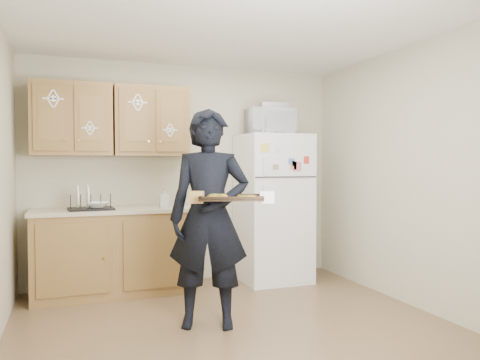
% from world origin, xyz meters
% --- Properties ---
extents(floor, '(3.60, 3.60, 0.00)m').
position_xyz_m(floor, '(0.00, 0.00, 0.00)').
color(floor, brown).
rests_on(floor, ground).
extents(ceiling, '(3.60, 3.60, 0.00)m').
position_xyz_m(ceiling, '(0.00, 0.00, 2.50)').
color(ceiling, white).
rests_on(ceiling, wall_back).
extents(wall_back, '(3.60, 0.04, 2.50)m').
position_xyz_m(wall_back, '(0.00, 1.80, 1.25)').
color(wall_back, '#BEB89A').
rests_on(wall_back, floor).
extents(wall_front, '(3.60, 0.04, 2.50)m').
position_xyz_m(wall_front, '(0.00, -1.80, 1.25)').
color(wall_front, '#BEB89A').
rests_on(wall_front, floor).
extents(wall_right, '(0.04, 3.60, 2.50)m').
position_xyz_m(wall_right, '(1.80, 0.00, 1.25)').
color(wall_right, '#BEB89A').
rests_on(wall_right, floor).
extents(refrigerator, '(0.75, 0.70, 1.70)m').
position_xyz_m(refrigerator, '(0.95, 1.43, 0.85)').
color(refrigerator, white).
rests_on(refrigerator, floor).
extents(base_cabinet, '(1.60, 0.60, 0.86)m').
position_xyz_m(base_cabinet, '(-0.85, 1.48, 0.43)').
color(base_cabinet, brown).
rests_on(base_cabinet, floor).
extents(countertop, '(1.64, 0.64, 0.04)m').
position_xyz_m(countertop, '(-0.85, 1.48, 0.88)').
color(countertop, beige).
rests_on(countertop, base_cabinet).
extents(upper_cab_left, '(0.80, 0.33, 0.75)m').
position_xyz_m(upper_cab_left, '(-1.25, 1.61, 1.83)').
color(upper_cab_left, brown).
rests_on(upper_cab_left, wall_back).
extents(upper_cab_right, '(0.80, 0.33, 0.75)m').
position_xyz_m(upper_cab_right, '(-0.43, 1.61, 1.83)').
color(upper_cab_right, brown).
rests_on(upper_cab_right, wall_back).
extents(cereal_box, '(0.20, 0.07, 0.32)m').
position_xyz_m(cereal_box, '(1.47, 1.67, 0.16)').
color(cereal_box, gold).
rests_on(cereal_box, floor).
extents(person, '(0.77, 0.64, 1.82)m').
position_xyz_m(person, '(-0.19, 0.19, 0.91)').
color(person, black).
rests_on(person, floor).
extents(baking_tray, '(0.58, 0.51, 0.04)m').
position_xyz_m(baking_tray, '(-0.09, -0.09, 1.09)').
color(baking_tray, black).
rests_on(baking_tray, person).
extents(pizza_front_left, '(0.16, 0.16, 0.02)m').
position_xyz_m(pizza_front_left, '(-0.22, -0.13, 1.11)').
color(pizza_front_left, orange).
rests_on(pizza_front_left, baking_tray).
extents(pizza_front_right, '(0.16, 0.16, 0.02)m').
position_xyz_m(pizza_front_right, '(-0.01, -0.21, 1.11)').
color(pizza_front_right, orange).
rests_on(pizza_front_right, baking_tray).
extents(pizza_back_left, '(0.16, 0.16, 0.02)m').
position_xyz_m(pizza_back_left, '(-0.17, 0.02, 1.11)').
color(pizza_back_left, orange).
rests_on(pizza_back_left, baking_tray).
extents(microwave, '(0.55, 0.39, 0.29)m').
position_xyz_m(microwave, '(0.89, 1.38, 1.85)').
color(microwave, white).
rests_on(microwave, refrigerator).
extents(foil_pan, '(0.36, 0.28, 0.07)m').
position_xyz_m(foil_pan, '(0.95, 1.41, 2.03)').
color(foil_pan, silver).
rests_on(foil_pan, microwave).
extents(dish_rack, '(0.46, 0.36, 0.17)m').
position_xyz_m(dish_rack, '(-1.08, 1.39, 0.99)').
color(dish_rack, black).
rests_on(dish_rack, countertop).
extents(bowl, '(0.26, 0.26, 0.06)m').
position_xyz_m(bowl, '(-1.01, 1.39, 0.95)').
color(bowl, white).
rests_on(bowl, dish_rack).
extents(soap_bottle, '(0.10, 0.10, 0.21)m').
position_xyz_m(soap_bottle, '(-0.33, 1.42, 1.01)').
color(soap_bottle, white).
rests_on(soap_bottle, countertop).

